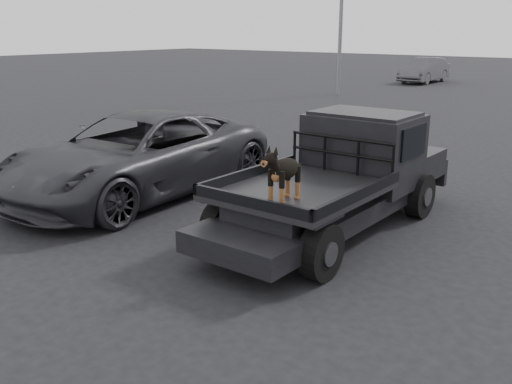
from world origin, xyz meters
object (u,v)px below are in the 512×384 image
Objects in this scene: flatbed_ute at (333,203)px; dog at (284,174)px; parked_suv at (137,155)px; distant_car_a at (424,70)px.

dog is at bearing -83.80° from flatbed_ute.
distant_car_a is at bearing 97.63° from parked_suv.
dog reaches higher than flatbed_ute.
flatbed_ute is 26.90m from distant_car_a.
parked_suv is at bearing -79.29° from distant_car_a.
distant_car_a is at bearing 108.93° from flatbed_ute.
dog is 0.13× the size of parked_suv.
parked_suv reaches higher than distant_car_a.
flatbed_ute is 7.30× the size of dog.
flatbed_ute is 1.82m from dog.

